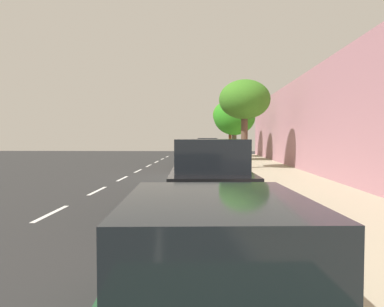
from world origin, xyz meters
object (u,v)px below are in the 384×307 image
object	(u,v)px
bicycle_at_curb	(219,170)
street_tree_near_cyclist	(245,100)
parked_pickup_grey_mid	(208,162)
parked_sedan_red_far	(206,157)
street_tree_mid_block	(234,117)
parked_suv_white_farthest	(208,149)
cyclist_with_backpack	(224,157)
fire_hydrant	(226,156)
parked_sedan_green_nearest	(216,285)
parked_suv_black_second	(209,177)
street_tree_far_end	(230,115)

from	to	relation	value
bicycle_at_curb	street_tree_near_cyclist	world-z (taller)	street_tree_near_cyclist
parked_pickup_grey_mid	bicycle_at_curb	distance (m)	2.03
parked_sedan_red_far	street_tree_mid_block	bearing A→B (deg)	68.68
street_tree_near_cyclist	bicycle_at_curb	bearing A→B (deg)	-112.60
parked_suv_white_farthest	cyclist_with_backpack	distance (m)	14.76
cyclist_with_backpack	street_tree_mid_block	distance (m)	12.95
fire_hydrant	bicycle_at_curb	bearing A→B (deg)	-95.26
parked_sedan_green_nearest	parked_suv_black_second	world-z (taller)	parked_suv_black_second
parked_suv_black_second	street_tree_mid_block	size ratio (longest dim) A/B	0.92
bicycle_at_curb	street_tree_mid_block	distance (m)	12.72
parked_sedan_green_nearest	parked_pickup_grey_mid	world-z (taller)	parked_pickup_grey_mid
parked_sedan_green_nearest	fire_hydrant	world-z (taller)	parked_sedan_green_nearest
bicycle_at_curb	street_tree_near_cyclist	distance (m)	5.89
parked_pickup_grey_mid	parked_suv_white_farthest	distance (m)	16.19
parked_suv_white_farthest	parked_sedan_red_far	bearing A→B (deg)	-91.53
parked_suv_black_second	parked_sedan_red_far	size ratio (longest dim) A/B	1.07
parked_sedan_red_far	cyclist_with_backpack	world-z (taller)	cyclist_with_backpack
parked_sedan_red_far	cyclist_with_backpack	distance (m)	6.54
cyclist_with_backpack	parked_sedan_green_nearest	bearing A→B (deg)	-93.01
parked_suv_black_second	street_tree_mid_block	world-z (taller)	street_tree_mid_block
parked_pickup_grey_mid	fire_hydrant	bearing A→B (deg)	82.75
bicycle_at_curb	parked_suv_black_second	bearing A→B (deg)	-93.61
bicycle_at_curb	street_tree_far_end	bearing A→B (deg)	84.48
cyclist_with_backpack	street_tree_far_end	size ratio (longest dim) A/B	0.31
parked_suv_white_farthest	street_tree_near_cyclist	xyz separation A→B (m)	(2.16, -10.25, 3.29)
parked_sedan_green_nearest	parked_sedan_red_far	world-z (taller)	same
parked_pickup_grey_mid	parked_suv_white_farthest	world-z (taller)	parked_suv_white_farthest
parked_pickup_grey_mid	cyclist_with_backpack	xyz separation A→B (m)	(0.80, 1.45, 0.16)
parked_suv_black_second	parked_pickup_grey_mid	size ratio (longest dim) A/B	0.89
cyclist_with_backpack	parked_pickup_grey_mid	bearing A→B (deg)	-118.93
cyclist_with_backpack	fire_hydrant	world-z (taller)	cyclist_with_backpack
parked_sedan_red_far	street_tree_far_end	size ratio (longest dim) A/B	0.81
parked_suv_black_second	fire_hydrant	distance (m)	19.08
parked_suv_white_farthest	street_tree_mid_block	distance (m)	4.12
street_tree_far_end	street_tree_near_cyclist	bearing A→B (deg)	-90.00
cyclist_with_backpack	street_tree_far_end	xyz separation A→B (m)	(1.47, 17.91, 3.17)
parked_suv_white_farthest	cyclist_with_backpack	bearing A→B (deg)	-87.33
parked_sedan_green_nearest	fire_hydrant	distance (m)	25.38
parked_suv_black_second	street_tree_mid_block	xyz separation A→B (m)	(2.28, 21.43, 2.75)
cyclist_with_backpack	street_tree_near_cyclist	world-z (taller)	street_tree_near_cyclist
parked_sedan_red_far	street_tree_far_end	xyz separation A→B (m)	(2.38, 11.44, 3.47)
parked_suv_white_farthest	street_tree_mid_block	world-z (taller)	street_tree_mid_block
parked_sedan_red_far	bicycle_at_curb	size ratio (longest dim) A/B	2.70
parked_suv_white_farthest	bicycle_at_curb	distance (m)	14.33
parked_pickup_grey_mid	cyclist_with_backpack	distance (m)	1.66
bicycle_at_curb	parked_sedan_red_far	bearing A→B (deg)	96.52
parked_sedan_green_nearest	street_tree_mid_block	size ratio (longest dim) A/B	0.86
fire_hydrant	parked_sedan_green_nearest	bearing A→B (deg)	-93.33
bicycle_at_curb	fire_hydrant	xyz separation A→B (m)	(0.90, 9.73, 0.19)
parked_sedan_red_far	fire_hydrant	distance (m)	4.02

